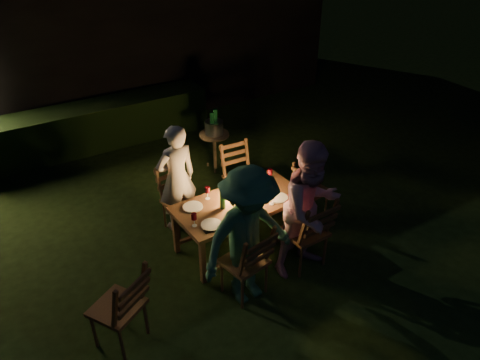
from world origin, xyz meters
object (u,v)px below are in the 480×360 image
person_opp_left (248,237)px  bottle_bucket_b (215,123)px  chair_near_right (305,243)px  chair_end (310,198)px  chair_far_right (241,187)px  bottle_table (223,198)px  dining_table (239,206)px  ice_bucket (214,127)px  chair_spare (121,319)px  bottle_bucket_a (212,126)px  chair_near_left (245,273)px  person_opp_right (311,209)px  lantern (240,188)px  side_table (214,138)px  person_house_side (177,178)px

person_opp_left → bottle_bucket_b: person_opp_left is taller
chair_near_right → chair_end: chair_near_right is taller
chair_far_right → bottle_table: bearing=49.5°
dining_table → ice_bucket: (0.68, 1.94, 0.14)m
chair_spare → bottle_bucket_a: chair_spare is taller
bottle_bucket_a → chair_far_right: bearing=-96.6°
chair_near_left → person_opp_right: size_ratio=0.59×
bottle_table → bottle_bucket_b: size_ratio=0.88×
ice_bucket → bottle_bucket_b: (0.05, 0.04, 0.05)m
bottle_table → bottle_bucket_b: (0.98, 2.00, -0.02)m
chair_near_left → lantern: lantern is taller
person_opp_left → lantern: (0.45, 0.90, -0.01)m
chair_end → side_table: size_ratio=1.36×
chair_end → ice_bucket: bearing=-175.0°
chair_near_right → person_house_side: bearing=120.3°
person_opp_right → bottle_bucket_a: person_opp_right is taller
chair_near_right → lantern: chair_near_right is taller
person_opp_left → chair_spare: bearing=172.1°
person_opp_right → side_table: bearing=82.7°
bottle_table → chair_near_right: bearing=-44.3°
bottle_bucket_a → lantern: bearing=-107.5°
bottle_bucket_a → chair_near_left: bearing=-110.9°
dining_table → person_opp_right: person_opp_right is taller
chair_near_left → person_house_side: (-0.10, 1.59, 0.46)m
chair_spare → bottle_table: 1.83m
chair_far_right → chair_spare: 2.81m
person_opp_left → person_opp_right: bearing=-0.0°
chair_near_left → chair_far_right: 1.84m
chair_near_right → bottle_bucket_b: bearing=82.4°
chair_near_left → side_table: (1.08, 2.74, 0.27)m
bottle_table → ice_bucket: 2.17m
person_opp_left → bottle_bucket_a: (1.03, 2.75, -0.04)m
lantern → bottle_table: lantern is taller
chair_far_right → person_opp_right: (-0.01, -1.59, 0.57)m
chair_end → bottle_bucket_b: 2.05m
chair_spare → side_table: chair_spare is taller
chair_near_right → chair_end: (0.73, 0.82, -0.06)m
person_house_side → bottle_bucket_a: bearing=-139.0°
chair_spare → lantern: size_ratio=3.00×
person_house_side → bottle_bucket_a: person_house_side is taller
dining_table → chair_near_left: (-0.40, -0.80, -0.31)m
chair_far_right → bottle_bucket_b: size_ratio=3.10×
chair_end → bottle_table: bearing=-98.0°
dining_table → side_table: (0.68, 1.94, -0.04)m
chair_end → lantern: 1.32m
person_house_side → lantern: bearing=123.0°
chair_near_left → person_opp_right: (0.90, 0.01, 0.56)m
chair_spare → bottle_table: chair_spare is taller
chair_near_right → chair_far_right: 1.55m
chair_near_left → bottle_bucket_a: bearing=57.9°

